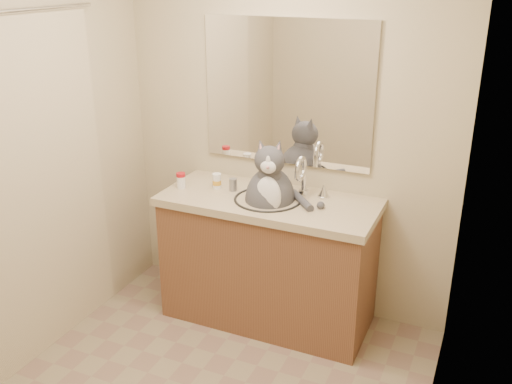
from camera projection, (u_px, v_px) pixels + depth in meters
room at (187, 200)px, 2.55m from camera, size 2.22×2.52×2.42m
vanity at (269, 257)px, 3.64m from camera, size 1.34×0.59×1.12m
mirror at (287, 93)px, 3.50m from camera, size 1.10×0.02×0.90m
shower_curtain at (29, 193)px, 3.09m from camera, size 0.02×1.30×1.93m
cat at (270, 195)px, 3.46m from camera, size 0.50×0.40×0.60m
pill_bottle_redcap at (181, 180)px, 3.64m from camera, size 0.07×0.07×0.10m
pill_bottle_orange at (217, 181)px, 3.64m from camera, size 0.08×0.08×0.10m
grey_canister at (233, 185)px, 3.60m from camera, size 0.06×0.06×0.08m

